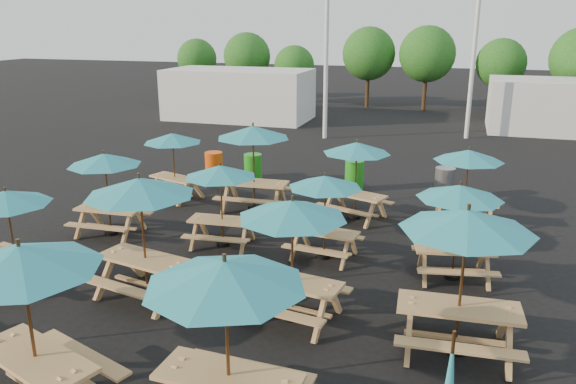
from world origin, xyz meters
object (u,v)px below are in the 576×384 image
(picnic_unit_13, at_px, (467,230))
(waste_bin_0, at_px, (214,166))
(picnic_unit_15, at_px, (468,160))
(picnic_unit_4, at_px, (22,269))
(picnic_unit_3, at_px, (173,142))
(picnic_unit_10, at_px, (325,187))
(picnic_unit_8, at_px, (225,285))
(picnic_unit_7, at_px, (253,137))
(waste_bin_1, at_px, (253,168))
(waste_bin_3, at_px, (444,183))
(picnic_unit_2, at_px, (105,165))
(picnic_unit_5, at_px, (140,195))
(picnic_unit_1, at_px, (7,204))
(waste_bin_2, at_px, (354,175))
(picnic_unit_6, at_px, (221,176))
(picnic_unit_9, at_px, (292,217))
(picnic_unit_11, at_px, (357,153))

(picnic_unit_13, bearing_deg, waste_bin_0, 130.54)
(picnic_unit_13, distance_m, picnic_unit_15, 6.34)
(picnic_unit_4, relative_size, waste_bin_0, 2.75)
(picnic_unit_3, relative_size, picnic_unit_10, 1.11)
(picnic_unit_13, height_order, waste_bin_0, picnic_unit_13)
(picnic_unit_8, bearing_deg, picnic_unit_7, 110.92)
(picnic_unit_4, distance_m, picnic_unit_13, 6.56)
(waste_bin_1, relative_size, waste_bin_3, 1.00)
(picnic_unit_2, xyz_separation_m, picnic_unit_10, (5.71, 0.15, -0.14))
(picnic_unit_5, relative_size, waste_bin_0, 2.53)
(picnic_unit_1, height_order, waste_bin_0, picnic_unit_1)
(picnic_unit_15, bearing_deg, picnic_unit_7, 175.49)
(waste_bin_2, bearing_deg, picnic_unit_8, -87.58)
(picnic_unit_7, bearing_deg, picnic_unit_6, -88.07)
(picnic_unit_7, bearing_deg, waste_bin_0, 130.58)
(picnic_unit_7, height_order, waste_bin_2, picnic_unit_7)
(picnic_unit_5, bearing_deg, picnic_unit_8, -33.17)
(picnic_unit_13, distance_m, waste_bin_0, 12.19)
(picnic_unit_9, bearing_deg, waste_bin_3, 83.18)
(picnic_unit_1, height_order, picnic_unit_13, picnic_unit_13)
(picnic_unit_1, height_order, picnic_unit_10, picnic_unit_1)
(picnic_unit_4, relative_size, picnic_unit_7, 1.08)
(picnic_unit_4, bearing_deg, picnic_unit_2, 135.07)
(picnic_unit_5, relative_size, picnic_unit_13, 0.99)
(picnic_unit_11, height_order, waste_bin_0, picnic_unit_11)
(picnic_unit_1, xyz_separation_m, waste_bin_0, (0.56, 8.81, -1.31))
(waste_bin_2, bearing_deg, waste_bin_0, -177.43)
(picnic_unit_5, bearing_deg, picnic_unit_11, 73.69)
(picnic_unit_6, bearing_deg, picnic_unit_1, -139.26)
(picnic_unit_10, xyz_separation_m, picnic_unit_11, (0.17, 2.96, 0.16))
(picnic_unit_10, height_order, picnic_unit_15, picnic_unit_15)
(picnic_unit_7, height_order, picnic_unit_13, picnic_unit_13)
(picnic_unit_9, height_order, picnic_unit_15, picnic_unit_9)
(picnic_unit_15, relative_size, waste_bin_1, 2.18)
(picnic_unit_3, relative_size, picnic_unit_13, 0.88)
(picnic_unit_10, height_order, waste_bin_3, picnic_unit_10)
(picnic_unit_2, distance_m, picnic_unit_7, 4.21)
(picnic_unit_3, xyz_separation_m, picnic_unit_10, (5.56, -3.14, -0.07))
(picnic_unit_9, relative_size, waste_bin_2, 2.37)
(picnic_unit_7, distance_m, picnic_unit_15, 5.96)
(picnic_unit_1, xyz_separation_m, picnic_unit_13, (8.92, 0.11, 0.39))
(picnic_unit_8, height_order, waste_bin_3, picnic_unit_8)
(picnic_unit_1, height_order, picnic_unit_2, picnic_unit_2)
(picnic_unit_10, bearing_deg, waste_bin_3, 73.03)
(picnic_unit_4, xyz_separation_m, picnic_unit_15, (5.75, 9.60, -0.33))
(picnic_unit_8, height_order, picnic_unit_11, picnic_unit_8)
(waste_bin_0, bearing_deg, waste_bin_1, 5.01)
(picnic_unit_10, bearing_deg, picnic_unit_4, -105.10)
(picnic_unit_1, relative_size, picnic_unit_9, 0.90)
(picnic_unit_1, bearing_deg, picnic_unit_13, 13.18)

